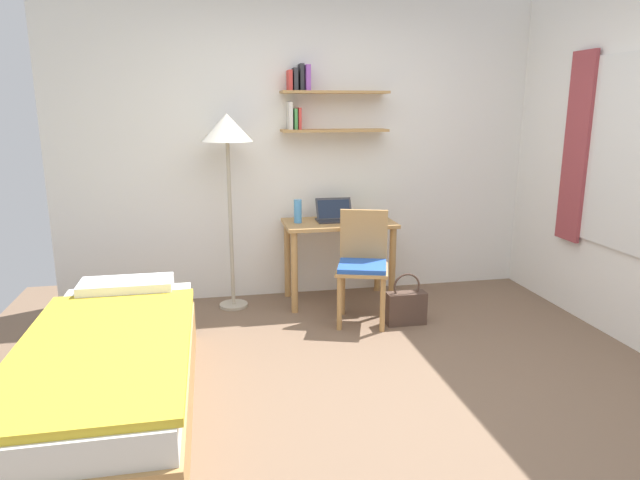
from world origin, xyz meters
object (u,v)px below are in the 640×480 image
standing_lamp (227,137)px  handbag (406,307)px  desk (339,238)px  desk_chair (363,261)px  book_stack (372,217)px  laptop (335,215)px  water_bottle (298,211)px  bed (111,374)px

standing_lamp → handbag: size_ratio=3.89×
desk → desk_chair: 0.49m
desk_chair → book_stack: 0.60m
desk → handbag: bearing=-57.7°
desk → laptop: 0.21m
desk_chair → standing_lamp: bearing=152.8°
desk → water_bottle: bearing=177.3°
desk_chair → standing_lamp: (-1.00, 0.51, 0.95)m
standing_lamp → water_bottle: (0.56, -0.02, -0.62)m
desk → handbag: desk is taller
bed → standing_lamp: (0.73, 1.60, 1.19)m
laptop → water_bottle: size_ratio=1.60×
bed → laptop: bearing=44.9°
bed → water_bottle: (1.30, 1.59, 0.57)m
desk → standing_lamp: size_ratio=0.58×
water_bottle → handbag: 1.20m
desk → standing_lamp: bearing=177.9°
bed → desk: size_ratio=2.12×
standing_lamp → book_stack: bearing=-0.7°
desk_chair → book_stack: desk_chair is taller
desk → standing_lamp: standing_lamp is taller
handbag → standing_lamp: bearing=153.2°
standing_lamp → water_bottle: bearing=-1.7°
bed → desk_chair: bearing=32.2°
desk_chair → water_bottle: (-0.43, 0.50, 0.33)m
laptop → water_bottle: (-0.33, -0.03, 0.05)m
standing_lamp → book_stack: 1.40m
standing_lamp → handbag: (1.31, -0.66, -1.29)m
desk → standing_lamp: (-0.92, 0.03, 0.87)m
desk_chair → bed: bearing=-147.8°
water_bottle → handbag: bearing=-40.8°
bed → desk_chair: size_ratio=2.27×
book_stack → handbag: book_stack is taller
book_stack → handbag: size_ratio=0.52×
handbag → desk: bearing=122.3°
desk → laptop: size_ratio=2.95×
desk_chair → laptop: bearing=101.8°
laptop → book_stack: 0.33m
book_stack → standing_lamp: bearing=179.3°
desk → handbag: 0.86m
standing_lamp → laptop: standing_lamp is taller
standing_lamp → laptop: (0.89, 0.01, -0.67)m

